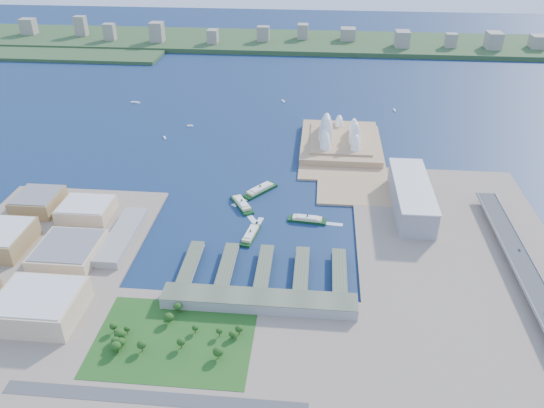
# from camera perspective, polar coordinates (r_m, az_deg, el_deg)

# --- Properties ---
(ground) EXTENTS (3000.00, 3000.00, 0.00)m
(ground) POSITION_cam_1_polar(r_m,az_deg,el_deg) (664.15, -1.37, -3.34)
(ground) COLOR #0E2442
(ground) RESTS_ON ground
(west_land) EXTENTS (220.00, 390.00, 3.00)m
(west_land) POSITION_cam_1_polar(r_m,az_deg,el_deg) (657.07, -24.88, -6.86)
(west_land) COLOR gray
(west_land) RESTS_ON ground
(south_land) EXTENTS (720.00, 180.00, 3.00)m
(south_land) POSITION_cam_1_polar(r_m,az_deg,el_deg) (503.72, -4.19, -16.50)
(south_land) COLOR gray
(south_land) RESTS_ON ground
(east_land) EXTENTS (240.00, 500.00, 3.00)m
(east_land) POSITION_cam_1_polar(r_m,az_deg,el_deg) (642.78, 20.01, -6.59)
(east_land) COLOR gray
(east_land) RESTS_ON ground
(peninsula) EXTENTS (135.00, 220.00, 3.00)m
(peninsula) POSITION_cam_1_polar(r_m,az_deg,el_deg) (888.81, 7.48, 5.72)
(peninsula) COLOR tan
(peninsula) RESTS_ON ground
(far_shore) EXTENTS (2200.00, 260.00, 12.00)m
(far_shore) POSITION_cam_1_polar(r_m,az_deg,el_deg) (1572.29, 2.85, 17.01)
(far_shore) COLOR #2D4926
(far_shore) RESTS_ON ground
(opera_house) EXTENTS (134.00, 180.00, 58.00)m
(opera_house) POSITION_cam_1_polar(r_m,az_deg,el_deg) (895.02, 7.43, 8.03)
(opera_house) COLOR white
(opera_house) RESTS_ON peninsula
(toaster_building) EXTENTS (45.00, 155.00, 35.00)m
(toaster_building) POSITION_cam_1_polar(r_m,az_deg,el_deg) (729.74, 14.74, 0.80)
(toaster_building) COLOR gray
(toaster_building) RESTS_ON east_land
(expressway) EXTENTS (26.00, 340.00, 11.85)m
(expressway) POSITION_cam_1_polar(r_m,az_deg,el_deg) (649.83, 25.44, -6.64)
(expressway) COLOR gray
(expressway) RESTS_ON east_land
(west_buildings) EXTENTS (200.00, 280.00, 27.00)m
(west_buildings) POSITION_cam_1_polar(r_m,az_deg,el_deg) (673.22, -23.83, -4.09)
(west_buildings) COLOR olive
(west_buildings) RESTS_ON west_land
(ferry_wharves) EXTENTS (184.00, 90.00, 9.30)m
(ferry_wharves) POSITION_cam_1_polar(r_m,az_deg,el_deg) (599.47, -0.85, -7.00)
(ferry_wharves) COLOR #4B543F
(ferry_wharves) RESTS_ON ground
(terminal_building) EXTENTS (200.00, 28.00, 12.00)m
(terminal_building) POSITION_cam_1_polar(r_m,az_deg,el_deg) (550.36, -1.42, -10.42)
(terminal_building) COLOR gray
(terminal_building) RESTS_ON south_land
(park) EXTENTS (150.00, 110.00, 16.00)m
(park) POSITION_cam_1_polar(r_m,az_deg,el_deg) (521.93, -10.58, -13.52)
(park) COLOR #194714
(park) RESTS_ON south_land
(far_skyline) EXTENTS (1900.00, 140.00, 55.00)m
(far_skyline) POSITION_cam_1_polar(r_m,az_deg,el_deg) (1545.37, 2.84, 18.05)
(far_skyline) COLOR gray
(far_skyline) RESTS_ON far_shore
(ferry_a) EXTENTS (38.79, 53.94, 10.25)m
(ferry_a) POSITION_cam_1_polar(r_m,az_deg,el_deg) (722.78, -3.28, 0.14)
(ferry_a) COLOR #0D3514
(ferry_a) RESTS_ON ground
(ferry_b) EXTENTS (47.18, 55.10, 10.99)m
(ferry_b) POSITION_cam_1_polar(r_m,az_deg,el_deg) (755.88, -1.28, 1.67)
(ferry_b) COLOR #0D3514
(ferry_b) RESTS_ON ground
(ferry_c) EXTENTS (21.71, 51.51, 9.46)m
(ferry_c) POSITION_cam_1_polar(r_m,az_deg,el_deg) (658.91, -2.32, -3.16)
(ferry_c) COLOR #0D3514
(ferry_c) RESTS_ON ground
(ferry_d) EXTENTS (51.13, 17.85, 9.47)m
(ferry_d) POSITION_cam_1_polar(r_m,az_deg,el_deg) (689.80, 3.81, -1.53)
(ferry_d) COLOR #0D3514
(ferry_d) RESTS_ON ground
(boat_a) EXTENTS (7.94, 12.88, 2.44)m
(boat_a) POSITION_cam_1_polar(r_m,az_deg,el_deg) (950.67, -11.47, 7.03)
(boat_a) COLOR white
(boat_a) RESTS_ON ground
(boat_b) EXTENTS (10.82, 4.82, 2.83)m
(boat_b) POSITION_cam_1_polar(r_m,az_deg,el_deg) (993.84, -8.81, 8.34)
(boat_b) COLOR white
(boat_b) RESTS_ON ground
(boat_c) EXTENTS (4.30, 12.89, 2.87)m
(boat_c) POSITION_cam_1_polar(r_m,az_deg,el_deg) (1085.13, 13.04, 9.82)
(boat_c) COLOR white
(boat_c) RESTS_ON ground
(boat_d) EXTENTS (18.57, 6.06, 3.08)m
(boat_d) POSITION_cam_1_polar(r_m,az_deg,el_deg) (1135.65, -14.49, 10.56)
(boat_d) COLOR white
(boat_d) RESTS_ON ground
(boat_e) EXTENTS (8.40, 13.14, 3.08)m
(boat_e) POSITION_cam_1_polar(r_m,az_deg,el_deg) (1107.78, 1.23, 11.02)
(boat_e) COLOR white
(boat_e) RESTS_ON ground
(car_c) EXTENTS (1.76, 4.33, 1.26)m
(car_c) POSITION_cam_1_polar(r_m,az_deg,el_deg) (673.07, 25.07, -4.52)
(car_c) COLOR slate
(car_c) RESTS_ON expressway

